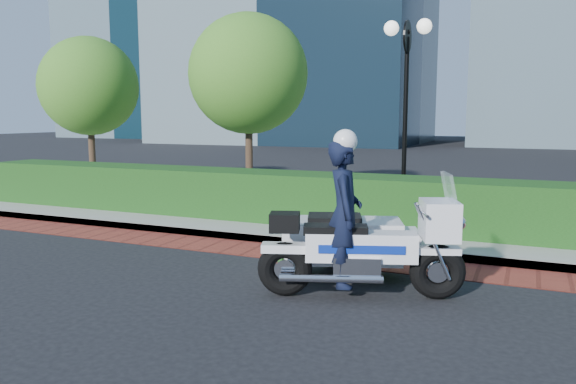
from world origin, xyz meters
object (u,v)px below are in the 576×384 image
at_px(tree_a, 89,86).
at_px(police_motorcycle, 351,235).
at_px(lamppost, 406,86).
at_px(tree_b, 248,74).

xyz_separation_m(tree_a, police_motorcycle, (10.39, -6.46, -2.48)).
xyz_separation_m(lamppost, police_motorcycle, (0.39, -5.16, -2.22)).
bearing_deg(lamppost, tree_b, 163.89).
height_order(lamppost, tree_b, tree_b).
bearing_deg(police_motorcycle, tree_b, 107.63).
relative_size(tree_a, police_motorcycle, 1.68).
xyz_separation_m(tree_b, police_motorcycle, (4.89, -6.46, -2.69)).
height_order(lamppost, police_motorcycle, lamppost).
height_order(lamppost, tree_a, tree_a).
bearing_deg(lamppost, police_motorcycle, -85.71).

